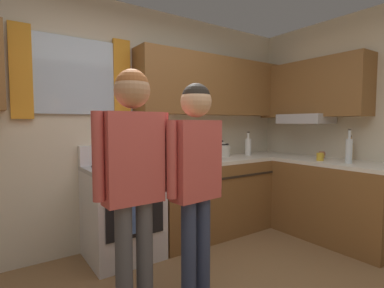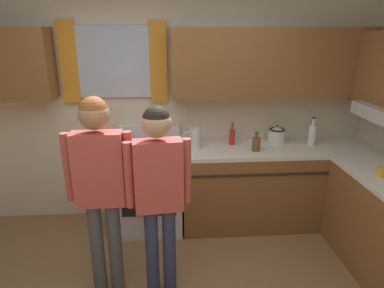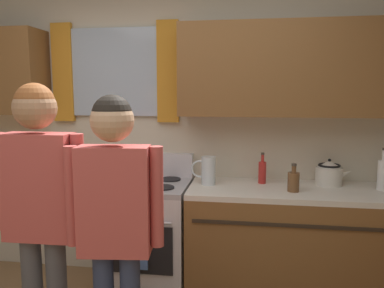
{
  "view_description": "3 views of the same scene",
  "coord_description": "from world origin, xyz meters",
  "px_view_note": "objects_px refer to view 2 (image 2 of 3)",
  "views": [
    {
      "loc": [
        -1.22,
        -1.19,
        1.33
      ],
      "look_at": [
        0.34,
        1.06,
        1.13
      ],
      "focal_mm": 27.52,
      "sensor_mm": 36.0,
      "label": 1
    },
    {
      "loc": [
        0.06,
        -1.87,
        2.1
      ],
      "look_at": [
        0.26,
        0.97,
        1.15
      ],
      "focal_mm": 31.89,
      "sensor_mm": 36.0,
      "label": 2
    },
    {
      "loc": [
        0.64,
        -1.29,
        1.61
      ],
      "look_at": [
        0.28,
        1.11,
        1.28
      ],
      "focal_mm": 35.3,
      "sensor_mm": 36.0,
      "label": 3
    }
  ],
  "objects_px": {
    "stove_oven": "(150,187)",
    "water_pitcher": "(194,138)",
    "mug_mustard_yellow": "(382,172)",
    "stovetop_kettle": "(277,135)",
    "bottle_milk_white": "(312,135)",
    "bottle_sauce_red": "(232,136)",
    "adult_left": "(100,177)",
    "bottle_squat_brown": "(256,144)",
    "adult_in_plaid": "(158,183)"
  },
  "relations": [
    {
      "from": "mug_mustard_yellow",
      "to": "stovetop_kettle",
      "type": "height_order",
      "value": "stovetop_kettle"
    },
    {
      "from": "bottle_squat_brown",
      "to": "adult_in_plaid",
      "type": "bearing_deg",
      "value": -135.69
    },
    {
      "from": "stove_oven",
      "to": "bottle_sauce_red",
      "type": "height_order",
      "value": "bottle_sauce_red"
    },
    {
      "from": "stove_oven",
      "to": "adult_left",
      "type": "relative_size",
      "value": 0.66
    },
    {
      "from": "water_pitcher",
      "to": "bottle_squat_brown",
      "type": "bearing_deg",
      "value": -10.83
    },
    {
      "from": "stovetop_kettle",
      "to": "water_pitcher",
      "type": "height_order",
      "value": "water_pitcher"
    },
    {
      "from": "bottle_milk_white",
      "to": "bottle_squat_brown",
      "type": "height_order",
      "value": "bottle_milk_white"
    },
    {
      "from": "bottle_squat_brown",
      "to": "adult_left",
      "type": "relative_size",
      "value": 0.12
    },
    {
      "from": "stovetop_kettle",
      "to": "adult_left",
      "type": "bearing_deg",
      "value": -146.43
    },
    {
      "from": "stove_oven",
      "to": "water_pitcher",
      "type": "height_order",
      "value": "water_pitcher"
    },
    {
      "from": "bottle_sauce_red",
      "to": "mug_mustard_yellow",
      "type": "relative_size",
      "value": 2.04
    },
    {
      "from": "bottle_sauce_red",
      "to": "mug_mustard_yellow",
      "type": "height_order",
      "value": "bottle_sauce_red"
    },
    {
      "from": "bottle_milk_white",
      "to": "stovetop_kettle",
      "type": "distance_m",
      "value": 0.37
    },
    {
      "from": "bottle_squat_brown",
      "to": "stovetop_kettle",
      "type": "relative_size",
      "value": 0.75
    },
    {
      "from": "bottle_sauce_red",
      "to": "bottle_milk_white",
      "type": "bearing_deg",
      "value": -5.4
    },
    {
      "from": "stove_oven",
      "to": "bottle_milk_white",
      "type": "relative_size",
      "value": 3.51
    },
    {
      "from": "stove_oven",
      "to": "adult_in_plaid",
      "type": "bearing_deg",
      "value": -83.04
    },
    {
      "from": "bottle_squat_brown",
      "to": "mug_mustard_yellow",
      "type": "height_order",
      "value": "bottle_squat_brown"
    },
    {
      "from": "stove_oven",
      "to": "adult_in_plaid",
      "type": "relative_size",
      "value": 0.69
    },
    {
      "from": "stovetop_kettle",
      "to": "adult_left",
      "type": "height_order",
      "value": "adult_left"
    },
    {
      "from": "stove_oven",
      "to": "water_pitcher",
      "type": "bearing_deg",
      "value": 3.06
    },
    {
      "from": "adult_in_plaid",
      "to": "bottle_milk_white",
      "type": "bearing_deg",
      "value": 33.96
    },
    {
      "from": "adult_left",
      "to": "water_pitcher",
      "type": "bearing_deg",
      "value": 52.12
    },
    {
      "from": "mug_mustard_yellow",
      "to": "adult_left",
      "type": "distance_m",
      "value": 2.36
    },
    {
      "from": "mug_mustard_yellow",
      "to": "stovetop_kettle",
      "type": "xyz_separation_m",
      "value": [
        -0.62,
        0.98,
        0.05
      ]
    },
    {
      "from": "stovetop_kettle",
      "to": "water_pitcher",
      "type": "bearing_deg",
      "value": -172.57
    },
    {
      "from": "bottle_sauce_red",
      "to": "bottle_squat_brown",
      "type": "bearing_deg",
      "value": -45.85
    },
    {
      "from": "bottle_milk_white",
      "to": "adult_left",
      "type": "relative_size",
      "value": 0.19
    },
    {
      "from": "bottle_sauce_red",
      "to": "water_pitcher",
      "type": "relative_size",
      "value": 1.12
    },
    {
      "from": "bottle_milk_white",
      "to": "adult_left",
      "type": "xyz_separation_m",
      "value": [
        -2.09,
        -1.05,
        0.03
      ]
    },
    {
      "from": "bottle_milk_white",
      "to": "adult_in_plaid",
      "type": "height_order",
      "value": "adult_in_plaid"
    },
    {
      "from": "adult_left",
      "to": "adult_in_plaid",
      "type": "xyz_separation_m",
      "value": [
        0.44,
        -0.06,
        -0.04
      ]
    },
    {
      "from": "stovetop_kettle",
      "to": "stove_oven",
      "type": "bearing_deg",
      "value": -174.06
    },
    {
      "from": "mug_mustard_yellow",
      "to": "water_pitcher",
      "type": "height_order",
      "value": "water_pitcher"
    },
    {
      "from": "bottle_sauce_red",
      "to": "bottle_squat_brown",
      "type": "height_order",
      "value": "bottle_sauce_red"
    },
    {
      "from": "water_pitcher",
      "to": "adult_left",
      "type": "distance_m",
      "value": 1.3
    },
    {
      "from": "bottle_squat_brown",
      "to": "adult_in_plaid",
      "type": "relative_size",
      "value": 0.13
    },
    {
      "from": "stove_oven",
      "to": "bottle_squat_brown",
      "type": "distance_m",
      "value": 1.24
    },
    {
      "from": "bottle_squat_brown",
      "to": "mug_mustard_yellow",
      "type": "xyz_separation_m",
      "value": [
        0.91,
        -0.74,
        -0.03
      ]
    },
    {
      "from": "bottle_sauce_red",
      "to": "bottle_squat_brown",
      "type": "distance_m",
      "value": 0.31
    },
    {
      "from": "bottle_squat_brown",
      "to": "stovetop_kettle",
      "type": "bearing_deg",
      "value": 39.53
    },
    {
      "from": "water_pitcher",
      "to": "adult_left",
      "type": "height_order",
      "value": "adult_left"
    },
    {
      "from": "bottle_squat_brown",
      "to": "water_pitcher",
      "type": "distance_m",
      "value": 0.65
    },
    {
      "from": "stovetop_kettle",
      "to": "adult_in_plaid",
      "type": "bearing_deg",
      "value": -136.72
    },
    {
      "from": "stovetop_kettle",
      "to": "bottle_milk_white",
      "type": "bearing_deg",
      "value": -16.27
    },
    {
      "from": "bottle_milk_white",
      "to": "adult_in_plaid",
      "type": "distance_m",
      "value": 1.99
    },
    {
      "from": "mug_mustard_yellow",
      "to": "water_pitcher",
      "type": "xyz_separation_m",
      "value": [
        -1.55,
        0.86,
        0.07
      ]
    },
    {
      "from": "stove_oven",
      "to": "water_pitcher",
      "type": "distance_m",
      "value": 0.73
    },
    {
      "from": "bottle_milk_white",
      "to": "water_pitcher",
      "type": "relative_size",
      "value": 1.42
    },
    {
      "from": "bottle_sauce_red",
      "to": "adult_left",
      "type": "relative_size",
      "value": 0.15
    }
  ]
}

